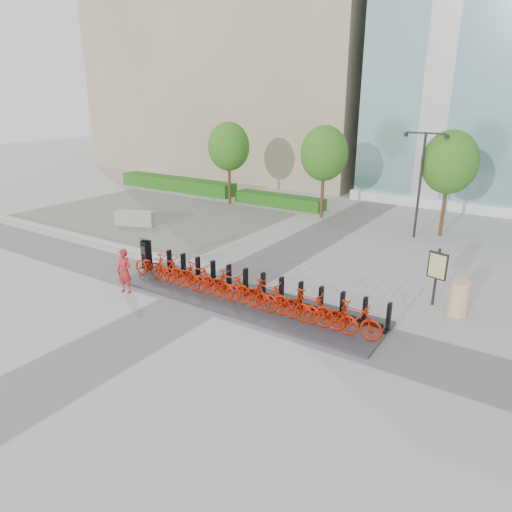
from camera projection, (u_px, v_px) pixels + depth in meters
The scene contains 28 objects.
ground at pixel (208, 295), 15.82m from camera, with size 120.00×120.00×0.00m, color #9E9E9E.
gravel_patch at pixel (151, 215), 26.55m from camera, with size 14.00×14.00×0.00m, color slate.
curb at pixel (75, 235), 22.51m from camera, with size 14.00×0.25×0.15m, color #A9A9A9.
hedge_a at pixel (177, 184), 33.60m from camera, with size 10.00×1.40×0.90m, color #29701D.
hedge_b at pixel (279, 200), 28.70m from camera, with size 6.00×1.20×0.70m, color #29701D.
tree_0 at pixel (229, 147), 28.25m from camera, with size 2.60×2.60×5.10m.
tree_1 at pixel (324, 154), 24.86m from camera, with size 2.60×2.60×5.10m.
tree_2 at pixel (450, 162), 21.47m from camera, with size 2.60×2.60×5.10m.
streetlamp at pixel (421, 173), 21.35m from camera, with size 2.00×0.20×5.00m.
dock_pad at pixel (244, 300), 15.37m from camera, with size 9.60×2.40×0.08m, color #36373D.
dock_rail_posts at pixel (262, 285), 15.37m from camera, with size 8.74×0.50×0.85m, color black, non-canonical shape.
bike_0 at pixel (153, 266), 16.96m from camera, with size 0.62×1.78×0.93m, color #A61400.
bike_1 at pixel (167, 269), 16.57m from camera, with size 0.49×1.73×1.04m, color #A61400.
bike_2 at pixel (181, 274), 16.21m from camera, with size 0.62×1.78×0.93m, color #A61400.
bike_3 at pixel (197, 277), 15.82m from camera, with size 0.49×1.73×1.04m, color #A61400.
bike_4 at pixel (213, 283), 15.46m from camera, with size 0.62×1.78×0.93m, color #A61400.
bike_5 at pixel (230, 286), 15.06m from camera, with size 0.49×1.73×1.04m, color #A61400.
bike_6 at pixel (248, 292), 14.70m from camera, with size 0.62×1.78×0.93m, color #A61400.
bike_7 at pixel (267, 296), 14.31m from camera, with size 0.49×1.73×1.04m, color #A61400.
bike_8 at pixel (287, 303), 13.95m from camera, with size 0.62×1.78×0.93m, color #A61400.
bike_9 at pixel (308, 307), 13.56m from camera, with size 0.49×1.73×1.04m, color #A61400.
bike_10 at pixel (330, 315), 13.20m from camera, with size 0.62×1.78×0.93m, color #A61400.
bike_11 at pixel (353, 319), 12.81m from camera, with size 0.49×1.73×1.04m, color #A61400.
kiosk at pixel (146, 254), 17.83m from camera, with size 0.42×0.37×1.28m.
worker_red at pixel (124, 271), 15.81m from camera, with size 0.58×0.38×1.59m, color #AE1F27.
construction_barrel at pixel (459, 299), 14.21m from camera, with size 0.58×0.58×1.12m, color orange.
jersey_barrier at pixel (135, 218), 24.24m from camera, with size 2.04×0.56×0.79m, color #A4A394.
map_sign at pixel (437, 268), 14.68m from camera, with size 0.64×0.27×1.96m.
Camera 1 is at (9.40, -11.15, 6.51)m, focal length 32.00 mm.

